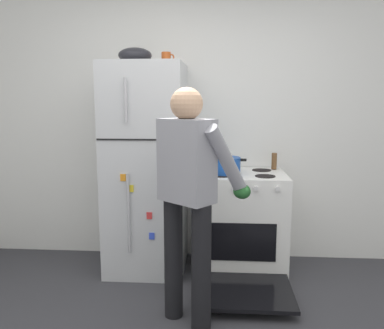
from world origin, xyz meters
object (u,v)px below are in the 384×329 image
at_px(stove_range, 241,224).
at_px(mixing_bowl, 135,55).
at_px(red_pot, 224,165).
at_px(person_cook, 190,187).
at_px(pepper_mill, 274,161).
at_px(coffee_mug, 166,58).
at_px(refrigerator, 146,169).

distance_m(stove_range, mixing_bowl, 1.73).
bearing_deg(red_pot, mixing_bowl, 176.28).
relative_size(person_cook, mixing_bowl, 5.60).
bearing_deg(pepper_mill, coffee_mug, -171.19).
height_order(red_pot, pepper_mill, pepper_mill).
bearing_deg(person_cook, coffee_mug, 106.41).
xyz_separation_m(person_cook, coffee_mug, (-0.27, 0.93, 0.93)).
relative_size(coffee_mug, pepper_mill, 0.76).
xyz_separation_m(coffee_mug, pepper_mill, (0.97, 0.15, -0.91)).
height_order(refrigerator, mixing_bowl, mixing_bowl).
xyz_separation_m(pepper_mill, mixing_bowl, (-1.23, -0.20, 0.93)).
bearing_deg(refrigerator, coffee_mug, 15.40).
bearing_deg(stove_range, red_pot, -168.61).
xyz_separation_m(red_pot, mixing_bowl, (-0.77, 0.05, 0.93)).
bearing_deg(stove_range, pepper_mill, 35.98).
distance_m(pepper_mill, mixing_bowl, 1.55).
bearing_deg(coffee_mug, red_pot, -11.15).
bearing_deg(mixing_bowl, stove_range, -1.09).
bearing_deg(refrigerator, pepper_mill, 9.88).
bearing_deg(stove_range, person_cook, -114.42).
relative_size(refrigerator, coffee_mug, 16.37).
relative_size(person_cook, coffee_mug, 14.28).
bearing_deg(red_pot, stove_range, 11.39).
bearing_deg(stove_range, refrigerator, 178.82).
relative_size(refrigerator, stove_range, 1.52).
xyz_separation_m(stove_range, coffee_mug, (-0.67, 0.07, 1.45)).
relative_size(refrigerator, mixing_bowl, 6.42).
height_order(refrigerator, person_cook, refrigerator).
relative_size(refrigerator, pepper_mill, 12.38).
distance_m(red_pot, coffee_mug, 1.05).
height_order(stove_range, coffee_mug, coffee_mug).
relative_size(refrigerator, person_cook, 1.15).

